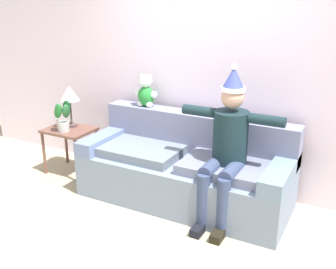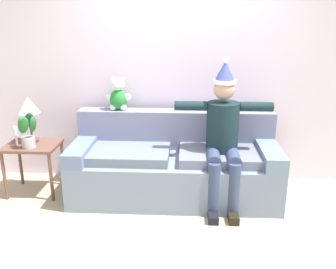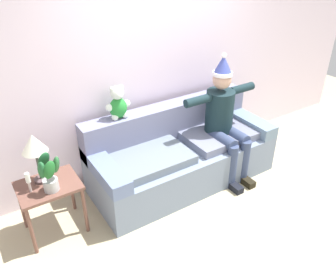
{
  "view_description": "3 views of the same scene",
  "coord_description": "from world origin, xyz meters",
  "px_view_note": "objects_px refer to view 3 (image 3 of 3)",
  "views": [
    {
      "loc": [
        1.67,
        -2.54,
        2.12
      ],
      "look_at": [
        -0.09,
        0.77,
        0.82
      ],
      "focal_mm": 42.18,
      "sensor_mm": 36.0,
      "label": 1
    },
    {
      "loc": [
        0.14,
        -2.84,
        1.94
      ],
      "look_at": [
        -0.06,
        0.83,
        0.77
      ],
      "focal_mm": 39.72,
      "sensor_mm": 36.0,
      "label": 2
    },
    {
      "loc": [
        -2.03,
        -1.83,
        2.61
      ],
      "look_at": [
        -0.24,
        0.94,
        0.74
      ],
      "focal_mm": 36.23,
      "sensor_mm": 36.0,
      "label": 3
    }
  ],
  "objects_px": {
    "person_seated": "(224,117)",
    "candle_tall": "(28,180)",
    "side_table": "(50,192)",
    "couch": "(181,154)",
    "potted_plant": "(49,173)",
    "table_lamp": "(34,146)",
    "teddy_bear": "(118,104)"
  },
  "relations": [
    {
      "from": "teddy_bear",
      "to": "side_table",
      "type": "relative_size",
      "value": 0.66
    },
    {
      "from": "person_seated",
      "to": "teddy_bear",
      "type": "relative_size",
      "value": 4.06
    },
    {
      "from": "person_seated",
      "to": "side_table",
      "type": "height_order",
      "value": "person_seated"
    },
    {
      "from": "side_table",
      "to": "table_lamp",
      "type": "relative_size",
      "value": 1.12
    },
    {
      "from": "side_table",
      "to": "candle_tall",
      "type": "bearing_deg",
      "value": -172.99
    },
    {
      "from": "potted_plant",
      "to": "table_lamp",
      "type": "bearing_deg",
      "value": 103.16
    },
    {
      "from": "person_seated",
      "to": "potted_plant",
      "type": "bearing_deg",
      "value": 179.26
    },
    {
      "from": "person_seated",
      "to": "side_table",
      "type": "distance_m",
      "value": 2.13
    },
    {
      "from": "person_seated",
      "to": "table_lamp",
      "type": "relative_size",
      "value": 2.99
    },
    {
      "from": "side_table",
      "to": "candle_tall",
      "type": "relative_size",
      "value": 2.77
    },
    {
      "from": "teddy_bear",
      "to": "potted_plant",
      "type": "relative_size",
      "value": 0.96
    },
    {
      "from": "couch",
      "to": "table_lamp",
      "type": "height_order",
      "value": "table_lamp"
    },
    {
      "from": "couch",
      "to": "person_seated",
      "type": "height_order",
      "value": "person_seated"
    },
    {
      "from": "side_table",
      "to": "potted_plant",
      "type": "xyz_separation_m",
      "value": [
        0.01,
        -0.1,
        0.29
      ]
    },
    {
      "from": "potted_plant",
      "to": "teddy_bear",
      "type": "bearing_deg",
      "value": 24.37
    },
    {
      "from": "couch",
      "to": "candle_tall",
      "type": "bearing_deg",
      "value": -178.09
    },
    {
      "from": "person_seated",
      "to": "candle_tall",
      "type": "xyz_separation_m",
      "value": [
        -2.27,
        0.11,
        -0.08
      ]
    },
    {
      "from": "person_seated",
      "to": "teddy_bear",
      "type": "bearing_deg",
      "value": 159.17
    },
    {
      "from": "side_table",
      "to": "candle_tall",
      "type": "distance_m",
      "value": 0.28
    },
    {
      "from": "person_seated",
      "to": "side_table",
      "type": "xyz_separation_m",
      "value": [
        -2.1,
        0.13,
        -0.3
      ]
    },
    {
      "from": "person_seated",
      "to": "teddy_bear",
      "type": "xyz_separation_m",
      "value": [
        -1.17,
        0.44,
        0.29
      ]
    },
    {
      "from": "couch",
      "to": "side_table",
      "type": "bearing_deg",
      "value": -178.61
    },
    {
      "from": "couch",
      "to": "candle_tall",
      "type": "distance_m",
      "value": 1.8
    },
    {
      "from": "potted_plant",
      "to": "candle_tall",
      "type": "xyz_separation_m",
      "value": [
        -0.18,
        0.08,
        -0.06
      ]
    },
    {
      "from": "couch",
      "to": "table_lamp",
      "type": "bearing_deg",
      "value": 178.09
    },
    {
      "from": "person_seated",
      "to": "teddy_bear",
      "type": "distance_m",
      "value": 1.28
    },
    {
      "from": "person_seated",
      "to": "table_lamp",
      "type": "height_order",
      "value": "person_seated"
    },
    {
      "from": "table_lamp",
      "to": "potted_plant",
      "type": "relative_size",
      "value": 1.31
    },
    {
      "from": "person_seated",
      "to": "potted_plant",
      "type": "relative_size",
      "value": 3.91
    },
    {
      "from": "person_seated",
      "to": "candle_tall",
      "type": "height_order",
      "value": "person_seated"
    },
    {
      "from": "couch",
      "to": "person_seated",
      "type": "distance_m",
      "value": 0.69
    },
    {
      "from": "potted_plant",
      "to": "candle_tall",
      "type": "height_order",
      "value": "potted_plant"
    }
  ]
}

